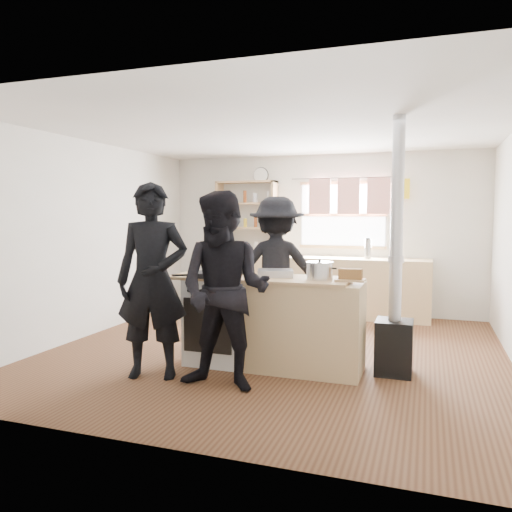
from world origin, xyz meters
name	(u,v)px	position (x,y,z in m)	size (l,w,h in m)	color
ground	(275,352)	(0.00, 0.00, -0.01)	(5.00, 5.00, 0.01)	brown
back_counter	(316,286)	(0.00, 2.22, 0.45)	(3.40, 0.55, 0.90)	#D1B27E
shelving_unit	(247,217)	(-1.20, 2.34, 1.51)	(1.00, 0.28, 1.20)	tan
thermos	(368,249)	(0.78, 2.22, 1.05)	(0.10, 0.10, 0.29)	silver
cooking_island	(273,322)	(0.14, -0.55, 0.47)	(1.97, 0.64, 0.93)	white
skillet_greens	(206,274)	(-0.51, -0.74, 0.96)	(0.48, 0.48, 0.05)	black
roast_tray	(275,273)	(0.15, -0.50, 0.97)	(0.42, 0.36, 0.07)	silver
stockpot_stove	(232,266)	(-0.36, -0.40, 1.02)	(0.24, 0.24, 0.19)	#BABABD
stockpot_counter	(320,271)	(0.63, -0.58, 1.02)	(0.26, 0.26, 0.20)	silver
bread_board	(351,276)	(0.93, -0.59, 0.98)	(0.28, 0.20, 0.12)	tan
flue_heater	(395,309)	(1.33, -0.39, 0.64)	(0.35, 0.35, 2.50)	black
person_near_left	(152,281)	(-0.86, -1.21, 0.94)	(0.68, 0.45, 1.87)	black
person_near_right	(225,291)	(-0.08, -1.30, 0.89)	(0.86, 0.67, 1.78)	black
person_far	(277,270)	(-0.12, 0.46, 0.89)	(1.15, 0.66, 1.78)	black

